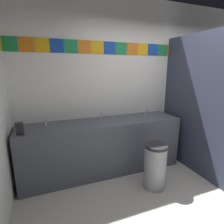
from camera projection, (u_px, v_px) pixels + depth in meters
The scene contains 10 objects.
ground_plane at pixel (210, 209), 2.24m from camera, with size 10.11×10.11×0.00m, color #B2ADA3.
wall_back at pixel (145, 83), 3.42m from camera, with size 4.60×0.09×2.86m.
vanity_counter at pixel (103, 146), 3.01m from camera, with size 2.58×0.61×0.87m.
faucet_left at pixel (46, 122), 2.68m from camera, with size 0.04×0.10×0.14m.
faucet_center at pixel (101, 117), 2.98m from camera, with size 0.04×0.10×0.14m.
faucet_right at pixel (146, 112), 3.27m from camera, with size 0.04×0.10×0.14m.
soap_dispenser at pixel (20, 129), 2.31m from camera, with size 0.09×0.09×0.16m.
stall_divider at pixel (218, 108), 2.72m from camera, with size 0.92×1.57×2.23m.
toilet at pixel (198, 139), 3.66m from camera, with size 0.39×0.49×0.74m.
trash_bin at pixel (155, 166), 2.59m from camera, with size 0.32×0.32×0.66m.
Camera 1 is at (-1.82, -1.33, 1.69)m, focal length 29.00 mm.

